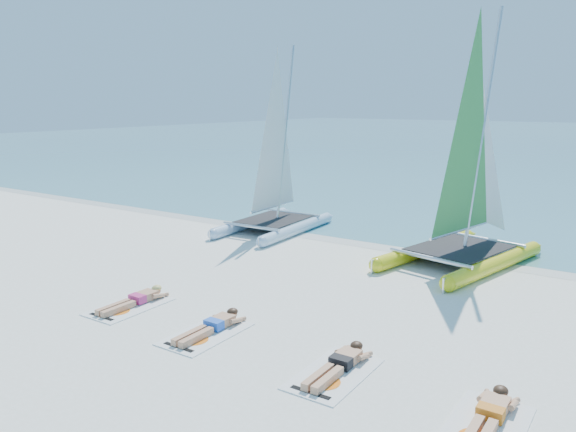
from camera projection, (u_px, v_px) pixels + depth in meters
name	position (u px, v px, depth m)	size (l,w,h in m)	color
ground	(294.00, 295.00, 13.06)	(140.00, 140.00, 0.00)	white
wet_sand_strip	(390.00, 245.00, 17.55)	(140.00, 1.40, 0.01)	silver
catamaran_blue	(275.00, 175.00, 19.26)	(2.46, 4.88, 6.56)	#B8DFF2
catamaran_yellow	(474.00, 181.00, 15.53)	(3.64, 5.81, 7.20)	yellow
towel_a	(130.00, 307.00, 12.32)	(1.00, 1.85, 0.02)	white
sunbather_a	(136.00, 299.00, 12.46)	(0.37, 1.73, 0.26)	tan
towel_b	(206.00, 334.00, 10.88)	(1.00, 1.85, 0.02)	white
sunbather_b	(213.00, 325.00, 11.01)	(0.37, 1.73, 0.26)	tan
towel_c	(334.00, 374.00, 9.28)	(1.00, 1.85, 0.02)	white
sunbather_c	(340.00, 363.00, 9.42)	(0.37, 1.73, 0.26)	tan
towel_d	(485.00, 428.00, 7.74)	(1.00, 1.85, 0.02)	white
sunbather_d	(490.00, 415.00, 7.88)	(0.37, 1.73, 0.26)	tan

